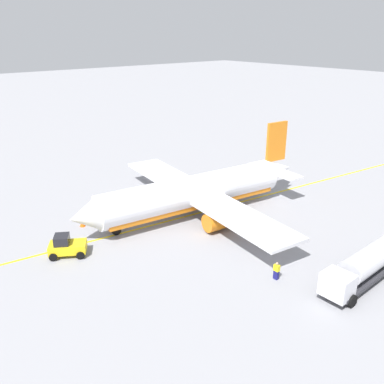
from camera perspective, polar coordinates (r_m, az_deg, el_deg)
name	(u,v)px	position (r m, az deg, el deg)	size (l,w,h in m)	color
ground_plane	(192,215)	(51.05, 0.00, -3.14)	(400.00, 400.00, 0.00)	#939399
airplane	(195,193)	(50.19, 0.44, -0.10)	(31.23, 31.34, 9.99)	white
fuel_tanker	(365,265)	(40.36, 22.57, -9.21)	(11.24, 2.98, 3.15)	#2D2D33
pushback_tug	(67,246)	(43.71, -16.79, -7.08)	(4.11, 3.75, 2.20)	yellow
refueling_worker	(276,271)	(38.98, 11.48, -10.55)	(0.36, 0.52, 1.71)	navy
safety_cone_nose	(82,223)	(49.64, -14.76, -4.18)	(0.66, 0.66, 0.73)	#F2590F
taxi_line_marking	(192,215)	(51.05, 0.00, -3.13)	(88.78, 0.30, 0.01)	yellow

